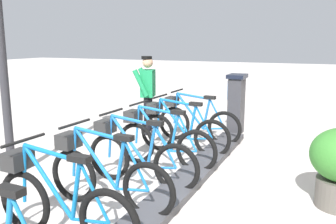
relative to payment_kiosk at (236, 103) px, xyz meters
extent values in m
plane|color=beige|center=(-0.05, 3.58, -0.67)|extent=(60.00, 60.00, 0.00)
cube|color=#47474C|center=(-0.05, 3.58, -0.62)|extent=(0.44, 6.36, 0.10)
cube|color=#38383D|center=(0.00, 0.00, -0.07)|extent=(0.28, 0.44, 1.20)
cube|color=#194C8C|center=(0.15, 0.00, 0.28)|extent=(0.03, 0.30, 0.40)
cube|color=black|center=(0.00, 0.00, 0.57)|extent=(0.36, 0.52, 0.08)
torus|color=black|center=(-0.03, 1.02, -0.33)|extent=(0.67, 0.09, 0.67)
torus|color=black|center=(1.02, 0.99, -0.33)|extent=(0.67, 0.09, 0.67)
cylinder|color=blue|center=(0.68, 1.00, -0.05)|extent=(0.60, 0.06, 0.70)
cylinder|color=blue|center=(0.34, 1.01, -0.09)|extent=(0.16, 0.05, 0.61)
cylinder|color=blue|center=(0.62, 1.00, 0.25)|extent=(0.69, 0.06, 0.11)
cylinder|color=blue|center=(0.18, 1.01, -0.36)|extent=(0.43, 0.04, 0.09)
cylinder|color=blue|center=(0.12, 1.01, -0.06)|extent=(0.33, 0.04, 0.56)
cylinder|color=blue|center=(0.99, 0.99, -0.02)|extent=(0.10, 0.04, 0.62)
cube|color=black|center=(0.28, 1.01, 0.24)|extent=(0.22, 0.11, 0.06)
cylinder|color=black|center=(0.96, 0.99, 0.33)|extent=(0.05, 0.54, 0.03)
cube|color=#2D2D2D|center=(1.07, 0.98, 0.11)|extent=(0.21, 0.29, 0.18)
torus|color=black|center=(-0.03, 1.81, -0.33)|extent=(0.67, 0.09, 0.67)
torus|color=black|center=(1.02, 1.78, -0.33)|extent=(0.67, 0.09, 0.67)
cylinder|color=blue|center=(0.68, 1.79, -0.05)|extent=(0.60, 0.06, 0.70)
cylinder|color=blue|center=(0.34, 1.80, -0.09)|extent=(0.16, 0.05, 0.61)
cylinder|color=blue|center=(0.62, 1.79, 0.25)|extent=(0.69, 0.06, 0.11)
cylinder|color=blue|center=(0.18, 1.80, -0.36)|extent=(0.43, 0.04, 0.09)
cylinder|color=blue|center=(0.12, 1.81, -0.06)|extent=(0.33, 0.04, 0.56)
cylinder|color=blue|center=(0.99, 1.78, -0.02)|extent=(0.10, 0.04, 0.62)
cube|color=black|center=(0.28, 1.80, 0.24)|extent=(0.22, 0.11, 0.06)
cylinder|color=black|center=(0.96, 1.78, 0.33)|extent=(0.05, 0.54, 0.03)
cube|color=#2D2D2D|center=(1.07, 1.78, 0.11)|extent=(0.21, 0.29, 0.18)
torus|color=black|center=(-0.03, 2.61, -0.33)|extent=(0.67, 0.09, 0.67)
torus|color=black|center=(1.02, 2.57, -0.33)|extent=(0.67, 0.09, 0.67)
cylinder|color=blue|center=(0.68, 2.58, -0.05)|extent=(0.60, 0.06, 0.70)
cylinder|color=blue|center=(0.34, 2.59, -0.09)|extent=(0.16, 0.05, 0.61)
cylinder|color=blue|center=(0.62, 2.59, 0.25)|extent=(0.69, 0.06, 0.11)
cylinder|color=blue|center=(0.18, 2.60, -0.36)|extent=(0.43, 0.04, 0.09)
cylinder|color=blue|center=(0.12, 2.60, -0.06)|extent=(0.33, 0.04, 0.56)
cylinder|color=blue|center=(0.99, 2.58, -0.02)|extent=(0.10, 0.04, 0.62)
cube|color=black|center=(0.28, 2.60, 0.24)|extent=(0.22, 0.11, 0.06)
cylinder|color=black|center=(0.96, 2.58, 0.33)|extent=(0.05, 0.54, 0.03)
cube|color=#2D2D2D|center=(1.07, 2.57, 0.11)|extent=(0.21, 0.29, 0.18)
torus|color=black|center=(-0.03, 3.40, -0.33)|extent=(0.67, 0.09, 0.67)
torus|color=black|center=(1.02, 3.37, -0.33)|extent=(0.67, 0.09, 0.67)
cylinder|color=blue|center=(0.68, 3.38, -0.05)|extent=(0.60, 0.06, 0.70)
cylinder|color=blue|center=(0.34, 3.39, -0.09)|extent=(0.16, 0.05, 0.61)
cylinder|color=blue|center=(0.62, 3.38, 0.25)|extent=(0.69, 0.06, 0.11)
cylinder|color=blue|center=(0.18, 3.39, -0.36)|extent=(0.43, 0.04, 0.09)
cylinder|color=blue|center=(0.12, 3.40, -0.06)|extent=(0.33, 0.04, 0.56)
cylinder|color=blue|center=(0.99, 3.37, -0.02)|extent=(0.10, 0.04, 0.62)
cube|color=black|center=(0.28, 3.39, 0.24)|extent=(0.22, 0.11, 0.06)
cylinder|color=black|center=(0.96, 3.37, 0.33)|extent=(0.05, 0.54, 0.03)
cube|color=#2D2D2D|center=(1.07, 3.37, 0.11)|extent=(0.21, 0.29, 0.18)
torus|color=black|center=(-0.03, 4.19, -0.33)|extent=(0.67, 0.09, 0.67)
torus|color=black|center=(1.02, 4.16, -0.33)|extent=(0.67, 0.09, 0.67)
cylinder|color=blue|center=(0.68, 4.17, -0.05)|extent=(0.60, 0.06, 0.70)
cylinder|color=blue|center=(0.34, 4.18, -0.09)|extent=(0.16, 0.05, 0.61)
cylinder|color=blue|center=(0.62, 4.18, 0.25)|extent=(0.69, 0.06, 0.11)
cylinder|color=blue|center=(0.18, 4.19, -0.36)|extent=(0.43, 0.04, 0.09)
cylinder|color=blue|center=(0.12, 4.19, -0.06)|extent=(0.33, 0.04, 0.56)
cylinder|color=blue|center=(0.99, 4.16, -0.02)|extent=(0.10, 0.04, 0.62)
cube|color=black|center=(0.28, 4.19, 0.24)|extent=(0.22, 0.11, 0.06)
cylinder|color=black|center=(0.96, 4.17, 0.33)|extent=(0.05, 0.54, 0.03)
cube|color=#2D2D2D|center=(1.07, 4.16, 0.11)|extent=(0.21, 0.29, 0.18)
torus|color=black|center=(-0.03, 4.99, -0.33)|extent=(0.67, 0.09, 0.67)
torus|color=black|center=(1.02, 4.96, -0.33)|extent=(0.67, 0.09, 0.67)
cylinder|color=#1372BA|center=(0.68, 4.97, -0.05)|extent=(0.60, 0.06, 0.70)
cylinder|color=#1372BA|center=(0.34, 4.98, -0.09)|extent=(0.16, 0.05, 0.61)
cylinder|color=#1372BA|center=(0.62, 4.97, 0.25)|extent=(0.69, 0.06, 0.11)
cylinder|color=#1372BA|center=(0.18, 4.98, -0.36)|extent=(0.43, 0.04, 0.09)
cylinder|color=#1372BA|center=(0.12, 4.98, -0.06)|extent=(0.33, 0.04, 0.56)
cylinder|color=#1372BA|center=(0.99, 4.96, -0.02)|extent=(0.10, 0.04, 0.62)
cube|color=black|center=(0.28, 4.98, 0.24)|extent=(0.22, 0.11, 0.06)
cylinder|color=black|center=(0.96, 4.96, 0.33)|extent=(0.05, 0.54, 0.03)
cube|color=#2D2D2D|center=(1.07, 4.96, 0.11)|extent=(0.21, 0.29, 0.18)
cube|color=black|center=(0.28, 5.77, 0.24)|extent=(0.22, 0.11, 0.06)
cube|color=white|center=(1.71, 0.96, -0.62)|extent=(0.28, 0.18, 0.10)
cube|color=white|center=(1.66, 0.71, -0.62)|extent=(0.28, 0.18, 0.10)
cylinder|color=black|center=(1.66, 0.93, -0.24)|extent=(0.15, 0.15, 0.82)
cylinder|color=black|center=(1.71, 0.74, -0.24)|extent=(0.15, 0.15, 0.82)
cube|color=#1B9052|center=(1.69, 0.84, 0.43)|extent=(0.36, 0.46, 0.56)
cylinder|color=#1B9052|center=(1.71, 1.11, 0.46)|extent=(0.35, 0.19, 0.57)
cylinder|color=#1B9052|center=(1.86, 0.62, 0.46)|extent=(0.35, 0.19, 0.57)
sphere|color=tan|center=(1.69, 0.84, 0.86)|extent=(0.22, 0.22, 0.22)
cylinder|color=black|center=(1.71, 0.84, 0.96)|extent=(0.22, 0.22, 0.06)
cylinder|color=#2D2D33|center=(2.39, 3.87, 1.33)|extent=(0.12, 0.12, 3.99)
camera|label=1|loc=(-1.75, 7.54, 1.30)|focal=38.57mm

